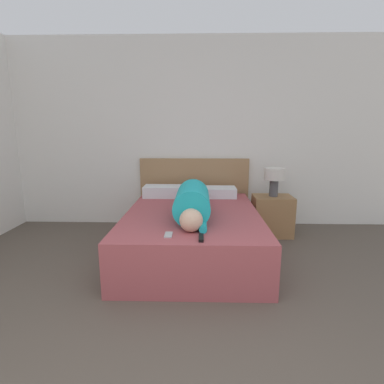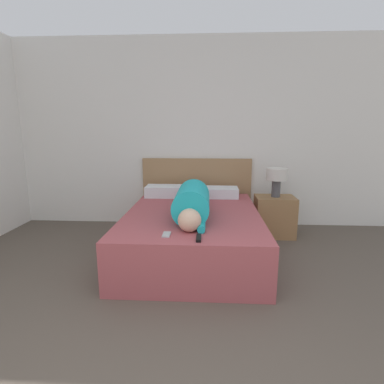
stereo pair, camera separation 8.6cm
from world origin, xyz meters
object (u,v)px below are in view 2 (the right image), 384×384
at_px(nightstand, 274,216).
at_px(pillow_near_headboard, 168,191).
at_px(person_lying, 193,200).
at_px(pillow_second, 217,192).
at_px(tv_remote, 199,238).
at_px(table_lamp, 277,177).
at_px(bed, 193,233).
at_px(cell_phone, 167,234).

bearing_deg(nightstand, pillow_near_headboard, 175.60).
height_order(nightstand, person_lying, person_lying).
distance_m(pillow_second, tv_remote, 1.60).
height_order(nightstand, table_lamp, table_lamp).
bearing_deg(table_lamp, person_lying, -145.21).
height_order(bed, table_lamp, table_lamp).
relative_size(tv_remote, cell_phone, 1.15).
height_order(person_lying, pillow_second, person_lying).
bearing_deg(pillow_second, nightstand, -8.14).
distance_m(tv_remote, cell_phone, 0.29).
relative_size(table_lamp, person_lying, 0.22).
xyz_separation_m(bed, person_lying, (0.01, -0.07, 0.39)).
bearing_deg(nightstand, table_lamp, 90.00).
bearing_deg(person_lying, tv_remote, -83.60).
height_order(table_lamp, tv_remote, table_lamp).
relative_size(pillow_near_headboard, pillow_second, 1.05).
height_order(bed, nightstand, nightstand).
relative_size(table_lamp, tv_remote, 2.44).
relative_size(nightstand, table_lamp, 1.42).
bearing_deg(bed, person_lying, -84.47).
height_order(nightstand, cell_phone, nightstand).
relative_size(bed, tv_remote, 12.94).
distance_m(bed, table_lamp, 1.32).
bearing_deg(nightstand, bed, -148.04).
xyz_separation_m(bed, cell_phone, (-0.18, -0.75, 0.25)).
bearing_deg(person_lying, pillow_near_headboard, 114.61).
bearing_deg(person_lying, table_lamp, 34.79).
height_order(nightstand, pillow_second, pillow_second).
bearing_deg(pillow_second, person_lying, -108.30).
distance_m(person_lying, pillow_second, 0.86).
bearing_deg(cell_phone, person_lying, 74.50).
relative_size(bed, nightstand, 3.73).
distance_m(table_lamp, person_lying, 1.25).
bearing_deg(nightstand, tv_remote, -122.37).
xyz_separation_m(nightstand, tv_remote, (-0.94, -1.48, 0.24)).
xyz_separation_m(pillow_second, tv_remote, (-0.18, -1.58, -0.05)).
bearing_deg(cell_phone, tv_remote, -16.64).
relative_size(nightstand, cell_phone, 4.01).
bearing_deg(tv_remote, table_lamp, 57.63).
bearing_deg(bed, nightstand, 31.96).
distance_m(nightstand, table_lamp, 0.51).
bearing_deg(table_lamp, tv_remote, -122.37).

